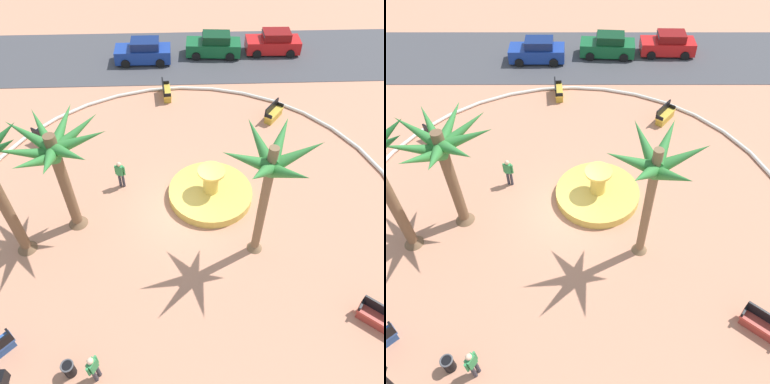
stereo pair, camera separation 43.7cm
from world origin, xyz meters
TOP-DOWN VIEW (x-y plane):
  - ground_plane at (0.00, 0.00)m, footprint 80.00×80.00m
  - plaza_curb at (0.00, 0.00)m, footprint 21.66×21.66m
  - street_asphalt at (0.00, 15.23)m, footprint 48.00×8.00m
  - fountain at (1.33, 0.88)m, footprint 4.11×4.11m
  - palm_tree_by_curb at (3.07, -2.27)m, footprint 3.84×3.62m
  - palm_tree_mid_plaza at (-4.94, -0.58)m, footprint 4.28×4.39m
  - bench_east at (-7.63, 5.21)m, footprint 1.60×1.32m
  - bench_west at (5.62, 7.21)m, footprint 1.38×1.57m
  - bench_north at (-0.91, 9.82)m, footprint 0.64×1.64m
  - bench_southwest at (7.20, -5.93)m, footprint 1.55×1.41m
  - trash_bin at (-4.12, -7.30)m, footprint 0.46×0.46m
  - person_cyclist_helmet at (-3.15, -7.49)m, footprint 0.34×0.48m
  - person_pedestrian_stroll at (-3.10, 1.77)m, footprint 0.52×0.26m
  - parked_car_leftmost at (-2.59, 14.51)m, footprint 4.00×1.92m
  - parked_car_second at (2.58, 15.32)m, footprint 4.11×2.14m
  - parked_car_third at (7.08, 15.56)m, footprint 4.04×1.99m

SIDE VIEW (x-z plane):
  - ground_plane at x=0.00m, z-range 0.00..0.00m
  - street_asphalt at x=0.00m, z-range 0.00..0.03m
  - plaza_curb at x=0.00m, z-range 0.00..0.20m
  - fountain at x=1.33m, z-range -0.61..1.17m
  - bench_east at x=-7.63m, z-range -0.15..0.85m
  - bench_west at x=5.62m, z-range -0.15..0.85m
  - bench_north at x=-0.91m, z-range -0.15..0.85m
  - bench_southwest at x=7.20m, z-range -0.15..0.85m
  - trash_bin at x=-4.12m, z-range 0.02..0.75m
  - parked_car_leftmost at x=-2.59m, z-range -0.05..1.61m
  - parked_car_second at x=2.58m, z-range -0.05..1.61m
  - parked_car_third at x=7.08m, z-range -0.05..1.61m
  - person_pedestrian_stroll at x=-3.10m, z-range 0.09..1.70m
  - person_cyclist_helmet at x=-3.15m, z-range 0.10..1.74m
  - palm_tree_mid_plaza at x=-4.94m, z-range 1.51..6.96m
  - palm_tree_by_curb at x=3.07m, z-range 1.68..7.73m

